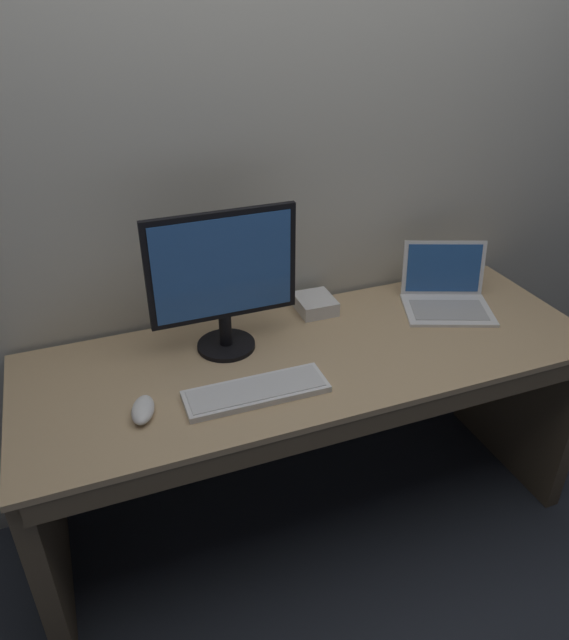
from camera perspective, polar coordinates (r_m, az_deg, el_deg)
ground_plane at (r=2.42m, az=2.38°, el=-18.02°), size 14.00×14.00×0.00m
back_wall at (r=1.95m, az=-1.25°, el=27.58°), size 4.17×0.04×3.43m
desk at (r=2.07m, az=2.80°, el=-9.12°), size 1.86×0.67×0.75m
laptop_white at (r=2.24m, az=15.19°, el=2.46°), size 0.38×0.36×0.21m
external_monitor at (r=1.82m, az=-5.88°, el=3.89°), size 0.46×0.19×0.47m
wired_keyboard at (r=1.74m, az=-2.72°, el=-6.82°), size 0.42×0.14×0.02m
computer_mouse at (r=1.70m, az=-13.38°, el=-8.35°), size 0.09×0.13×0.04m
external_drive_box at (r=2.14m, az=2.94°, el=1.54°), size 0.13×0.15×0.05m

